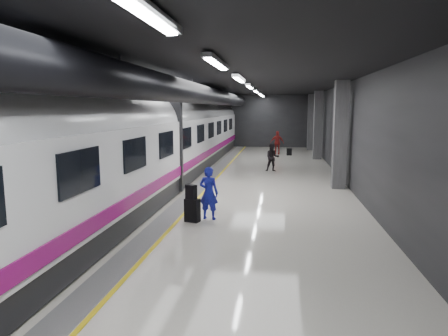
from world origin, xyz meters
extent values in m
plane|color=beige|center=(0.00, 0.00, 0.00)|extent=(40.00, 40.00, 0.00)
cube|color=black|center=(0.00, 0.00, 4.50)|extent=(10.00, 40.00, 0.02)
cube|color=#28282B|center=(0.00, 20.00, 2.25)|extent=(10.00, 0.02, 4.50)
cube|color=#28282B|center=(-5.00, 0.00, 2.25)|extent=(0.02, 40.00, 4.50)
cube|color=#28282B|center=(5.00, 0.00, 2.25)|extent=(0.02, 40.00, 4.50)
cube|color=slate|center=(-1.35, 0.00, 0.01)|extent=(0.65, 39.80, 0.01)
cube|color=yellow|center=(-0.95, 0.00, 0.01)|extent=(0.10, 39.80, 0.01)
cylinder|color=black|center=(-1.30, 0.00, 3.95)|extent=(0.80, 38.00, 0.80)
cube|color=silver|center=(0.60, -11.00, 4.40)|extent=(0.22, 2.60, 0.10)
cube|color=silver|center=(0.60, -6.00, 4.40)|extent=(0.22, 2.60, 0.10)
cube|color=silver|center=(0.60, -1.00, 4.40)|extent=(0.22, 2.60, 0.10)
cube|color=silver|center=(0.60, 4.00, 4.40)|extent=(0.22, 2.60, 0.10)
cube|color=silver|center=(0.60, 9.00, 4.40)|extent=(0.22, 2.60, 0.10)
cube|color=silver|center=(0.60, 14.00, 4.40)|extent=(0.22, 2.60, 0.10)
cube|color=silver|center=(0.60, 18.00, 4.40)|extent=(0.22, 2.60, 0.10)
cube|color=#515154|center=(4.55, 2.00, 2.25)|extent=(0.55, 0.55, 4.50)
cube|color=#515154|center=(4.55, 12.00, 2.25)|extent=(0.55, 0.55, 4.50)
cube|color=#515154|center=(4.55, 18.00, 2.25)|extent=(0.55, 0.55, 4.50)
cube|color=black|center=(-3.25, 0.00, 0.35)|extent=(2.80, 38.00, 0.60)
cube|color=white|center=(-3.25, 0.00, 1.75)|extent=(2.90, 38.00, 2.20)
cylinder|color=white|center=(-3.25, 0.00, 2.70)|extent=(2.80, 38.00, 2.80)
cube|color=#8A0C63|center=(-1.78, 0.00, 0.95)|extent=(0.04, 38.00, 0.35)
cube|color=black|center=(-3.25, 0.00, 2.00)|extent=(3.05, 0.25, 3.80)
cube|color=black|center=(-1.78, -8.00, 2.15)|extent=(0.05, 1.60, 0.85)
cube|color=black|center=(-1.78, -5.00, 2.15)|extent=(0.05, 1.60, 0.85)
cube|color=black|center=(-1.78, -2.00, 2.15)|extent=(0.05, 1.60, 0.85)
cube|color=black|center=(-1.78, 1.00, 2.15)|extent=(0.05, 1.60, 0.85)
cube|color=black|center=(-1.78, 4.00, 2.15)|extent=(0.05, 1.60, 0.85)
cube|color=black|center=(-1.78, 7.00, 2.15)|extent=(0.05, 1.60, 0.85)
cube|color=black|center=(-1.78, 10.00, 2.15)|extent=(0.05, 1.60, 0.85)
cube|color=black|center=(-1.78, 13.00, 2.15)|extent=(0.05, 1.60, 0.85)
cube|color=black|center=(-1.78, 16.00, 2.15)|extent=(0.05, 1.60, 0.85)
imported|color=#1A28C5|center=(-0.05, -3.49, 0.81)|extent=(0.65, 0.48, 1.62)
cube|color=black|center=(-0.49, -3.85, 0.35)|extent=(0.49, 0.39, 0.70)
cube|color=black|center=(-0.51, -3.89, 0.92)|extent=(0.37, 0.31, 0.44)
imported|color=black|center=(1.69, 6.19, 0.75)|extent=(0.77, 0.62, 1.51)
imported|color=maroon|center=(1.87, 14.44, 0.86)|extent=(1.06, 0.57, 1.71)
cube|color=black|center=(2.75, 13.82, 0.25)|extent=(0.38, 0.28, 0.50)
camera|label=1|loc=(2.05, -15.19, 3.36)|focal=32.00mm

